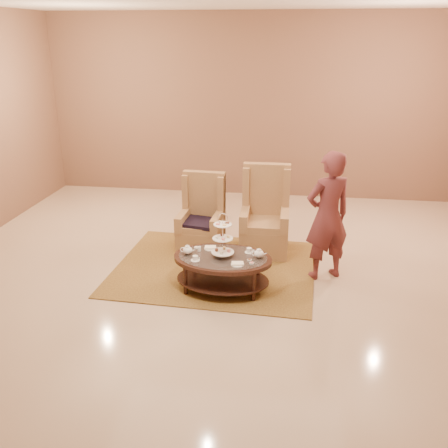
% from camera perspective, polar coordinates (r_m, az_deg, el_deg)
% --- Properties ---
extents(ground, '(8.00, 8.00, 0.00)m').
position_cam_1_polar(ground, '(6.65, -0.57, -6.71)').
color(ground, beige).
rests_on(ground, ground).
extents(ceiling, '(8.00, 8.00, 0.02)m').
position_cam_1_polar(ceiling, '(6.65, -0.57, -6.71)').
color(ceiling, white).
rests_on(ceiling, ground).
extents(wall_back, '(8.00, 0.04, 3.50)m').
position_cam_1_polar(wall_back, '(9.95, 3.01, 13.18)').
color(wall_back, brown).
rests_on(wall_back, ground).
extents(rug, '(2.84, 2.40, 0.01)m').
position_cam_1_polar(rug, '(7.03, -1.04, -5.01)').
color(rug, olive).
rests_on(rug, ground).
extents(tea_table, '(1.29, 0.93, 1.04)m').
position_cam_1_polar(tea_table, '(6.31, -0.15, -4.44)').
color(tea_table, black).
rests_on(tea_table, ground).
extents(armchair_left, '(0.66, 0.69, 1.17)m').
position_cam_1_polar(armchair_left, '(7.50, -2.53, -0.09)').
color(armchair_left, '#A97D4F').
rests_on(armchair_left, ground).
extents(armchair_right, '(0.71, 0.74, 1.30)m').
position_cam_1_polar(armchair_right, '(7.48, 4.69, 0.11)').
color(armchair_right, '#A97D4F').
rests_on(armchair_right, ground).
extents(person, '(0.75, 0.66, 1.73)m').
position_cam_1_polar(person, '(6.61, 11.76, 0.86)').
color(person, brown).
rests_on(person, ground).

